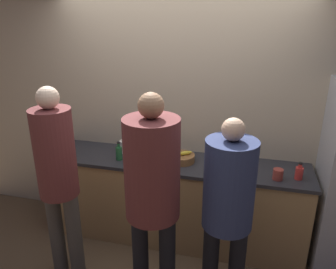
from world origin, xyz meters
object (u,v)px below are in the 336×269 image
at_px(utensil_crock, 126,146).
at_px(person_left, 57,173).
at_px(cup_red, 278,174).
at_px(bottle_red, 299,173).
at_px(bottle_amber, 57,146).
at_px(person_center, 152,185).
at_px(fruit_bowl, 182,158).
at_px(potted_plant, 152,141).
at_px(person_right, 228,201).
at_px(bottle_green, 119,153).

bearing_deg(utensil_crock, person_left, -106.98).
relative_size(utensil_crock, cup_red, 2.96).
relative_size(person_left, bottle_red, 11.09).
height_order(person_left, bottle_amber, person_left).
relative_size(person_center, bottle_red, 11.27).
distance_m(fruit_bowl, bottle_red, 1.10).
bearing_deg(cup_red, bottle_amber, 179.61).
bearing_deg(cup_red, person_left, -160.95).
bearing_deg(bottle_amber, person_center, -30.64).
relative_size(person_left, cup_red, 17.89).
bearing_deg(person_center, potted_plant, 107.34).
xyz_separation_m(fruit_bowl, potted_plant, (-0.36, 0.15, 0.09)).
xyz_separation_m(person_left, person_right, (1.41, 0.01, -0.06)).
height_order(utensil_crock, cup_red, utensil_crock).
bearing_deg(bottle_amber, bottle_green, 2.30).
xyz_separation_m(person_center, person_right, (0.55, 0.13, -0.13)).
bearing_deg(bottle_green, bottle_amber, -177.70).
bearing_deg(bottle_red, person_left, -161.19).
distance_m(bottle_amber, potted_plant, 0.99).
relative_size(utensil_crock, bottle_red, 1.84).
height_order(bottle_red, potted_plant, potted_plant).
relative_size(utensil_crock, potted_plant, 1.23).
xyz_separation_m(person_right, bottle_green, (-1.14, 0.65, -0.01)).
height_order(cup_red, potted_plant, potted_plant).
distance_m(bottle_amber, bottle_green, 0.68).
height_order(person_left, fruit_bowl, person_left).
relative_size(fruit_bowl, potted_plant, 1.08).
distance_m(bottle_red, bottle_green, 1.72).
bearing_deg(fruit_bowl, person_center, -92.00).
bearing_deg(cup_red, potted_plant, 166.45).
height_order(person_left, bottle_green, person_left).
bearing_deg(fruit_bowl, potted_plant, 157.21).
height_order(fruit_bowl, bottle_amber, bottle_amber).
bearing_deg(utensil_crock, bottle_red, -6.35).
relative_size(person_right, fruit_bowl, 6.29).
distance_m(person_left, person_right, 1.41).
xyz_separation_m(person_left, cup_red, (1.81, 0.62, -0.09)).
distance_m(bottle_red, potted_plant, 1.47).
height_order(bottle_amber, cup_red, bottle_amber).
distance_m(utensil_crock, potted_plant, 0.29).
height_order(person_center, bottle_red, person_center).
bearing_deg(person_center, person_right, 12.96).
bearing_deg(person_right, fruit_bowl, 123.98).
bearing_deg(person_left, bottle_red, 18.81).
relative_size(person_left, utensil_crock, 6.04).
xyz_separation_m(utensil_crock, bottle_red, (1.72, -0.19, -0.01)).
bearing_deg(utensil_crock, fruit_bowl, -8.12).
distance_m(fruit_bowl, bottle_green, 0.64).
height_order(person_right, cup_red, person_right).
distance_m(person_right, bottle_amber, 1.92).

